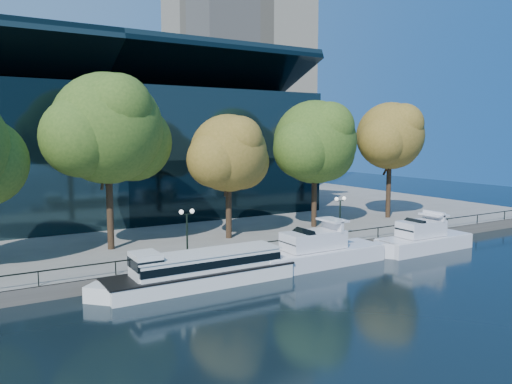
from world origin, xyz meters
TOP-DOWN VIEW (x-y plane):
  - ground at (0.00, 0.00)m, footprint 160.00×160.00m
  - promenade at (0.00, 36.38)m, footprint 90.00×67.08m
  - railing at (0.00, 3.25)m, footprint 88.20×0.08m
  - convention_building at (-4.00, 31.79)m, footprint 50.00×24.57m
  - office_tower at (28.00, 55.00)m, footprint 22.50×22.50m
  - tour_boat at (-4.85, 0.95)m, footprint 15.17×3.38m
  - cruiser_near at (5.76, 1.15)m, footprint 12.89×3.32m
  - cruiser_far at (17.46, 0.22)m, footprint 11.10×3.08m
  - tree_2 at (-7.98, 11.39)m, footprint 11.61×9.52m
  - tree_3 at (2.84, 10.35)m, footprint 9.05×7.42m
  - tree_4 at (13.46, 10.96)m, footprint 10.91×8.94m
  - tree_5 at (24.68, 11.26)m, footprint 9.78×8.02m
  - lamp_1 at (-4.06, 4.50)m, footprint 1.26×0.36m
  - lamp_2 at (11.32, 4.50)m, footprint 1.26×0.36m

SIDE VIEW (x-z plane):
  - ground at x=0.00m, z-range 0.00..0.00m
  - promenade at x=0.00m, z-range 0.00..1.00m
  - cruiser_far at x=17.46m, z-range -0.66..2.96m
  - cruiser_near at x=5.76m, z-range -0.71..3.03m
  - tour_boat at x=-4.85m, z-range -0.22..2.66m
  - railing at x=0.00m, z-range 1.44..2.43m
  - lamp_1 at x=-4.06m, z-range 1.97..6.00m
  - lamp_2 at x=11.32m, z-range 1.97..6.00m
  - convention_building at x=-4.00m, z-range -2.21..19.22m
  - tree_3 at x=2.84m, z-range 3.06..14.73m
  - tree_4 at x=13.46m, z-range 3.13..16.50m
  - tree_5 at x=24.68m, z-range 3.68..17.23m
  - tree_2 at x=-7.98m, z-range 3.61..18.54m
  - office_tower at x=28.00m, z-range 0.07..65.97m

